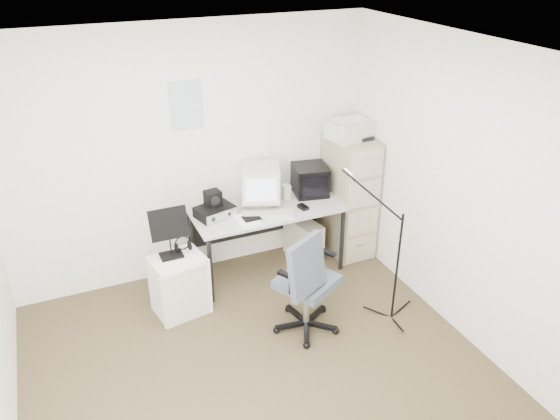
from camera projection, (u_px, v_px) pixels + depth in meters
name	position (u px, v px, depth m)	size (l,w,h in m)	color
floor	(265.00, 380.00, 4.32)	(3.60, 3.60, 0.01)	#3F3B26
ceiling	(259.00, 59.00, 3.18)	(3.60, 3.60, 0.01)	white
wall_back	(192.00, 156.00, 5.22)	(3.60, 0.02, 2.50)	white
wall_right	(469.00, 198.00, 4.39)	(0.02, 3.60, 2.50)	white
wall_calendar	(186.00, 105.00, 4.97)	(0.30, 0.02, 0.44)	white
filing_cabinet	(349.00, 197.00, 5.80)	(0.40, 0.60, 1.30)	#9F9582
printer	(352.00, 129.00, 5.47)	(0.47, 0.32, 0.18)	beige
desk	(267.00, 239.00, 5.56)	(1.50, 0.70, 0.73)	#989898
crt_monitor	(261.00, 186.00, 5.36)	(0.37, 0.39, 0.41)	beige
crt_tv	(310.00, 180.00, 5.62)	(0.33, 0.35, 0.30)	black
desk_speaker	(286.00, 192.00, 5.54)	(0.08, 0.08, 0.15)	beige
keyboard	(268.00, 214.00, 5.23)	(0.50, 0.18, 0.03)	beige
mouse	(303.00, 207.00, 5.36)	(0.07, 0.11, 0.03)	black
radio_receiver	(215.00, 211.00, 5.20)	(0.35, 0.25, 0.10)	black
radio_speaker	(213.00, 198.00, 5.19)	(0.14, 0.13, 0.14)	black
papers	(248.00, 220.00, 5.14)	(0.20, 0.27, 0.02)	white
pc_tower	(304.00, 239.00, 5.85)	(0.21, 0.46, 0.43)	beige
office_chair	(307.00, 280.00, 4.66)	(0.59, 0.59, 1.02)	#4E5661
side_cart	(180.00, 285.00, 4.98)	(0.46, 0.37, 0.57)	white
music_stand	(169.00, 232.00, 4.77)	(0.33, 0.18, 0.49)	black
headphones	(183.00, 246.00, 4.95)	(0.16, 0.16, 0.03)	black
mic_stand	(399.00, 252.00, 4.71)	(0.02, 0.02, 1.39)	black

